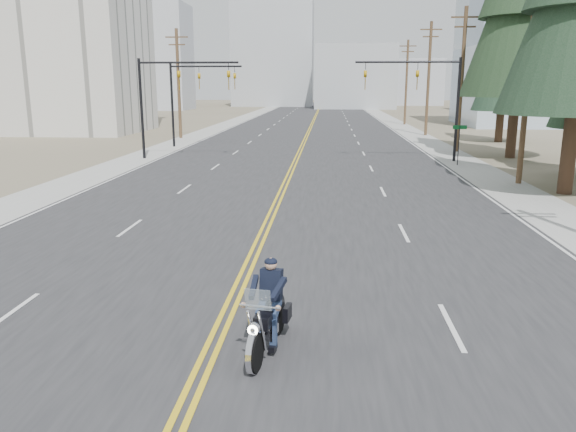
{
  "coord_description": "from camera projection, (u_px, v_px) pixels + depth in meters",
  "views": [
    {
      "loc": [
        2.26,
        -7.59,
        5.15
      ],
      "look_at": [
        1.17,
        7.61,
        1.6
      ],
      "focal_mm": 35.0,
      "sensor_mm": 36.0,
      "label": 1
    }
  ],
  "objects": [
    {
      "name": "utility_pole_c",
      "position": [
        462.0,
        78.0,
        43.44
      ],
      "size": [
        2.2,
        0.3,
        11.0
      ],
      "color": "brown",
      "rests_on": "ground"
    },
    {
      "name": "haze_bldg_e",
      "position": [
        414.0,
        82.0,
        151.31
      ],
      "size": [
        14.0,
        14.0,
        12.0
      ],
      "primitive_type": "cube",
      "color": "#B7BCC6",
      "rests_on": "ground"
    },
    {
      "name": "utility_pole_left",
      "position": [
        178.0,
        82.0,
        54.95
      ],
      "size": [
        2.2,
        0.3,
        10.5
      ],
      "color": "brown",
      "rests_on": "ground"
    },
    {
      "name": "street_sign",
      "position": [
        459.0,
        138.0,
        36.68
      ],
      "size": [
        0.9,
        0.06,
        2.62
      ],
      "color": "black",
      "rests_on": "ground"
    },
    {
      "name": "haze_bldg_a",
      "position": [
        156.0,
        58.0,
        120.35
      ],
      "size": [
        14.0,
        12.0,
        22.0
      ],
      "primitive_type": "cube",
      "color": "#B7BCC6",
      "rests_on": "ground"
    },
    {
      "name": "ground_plane",
      "position": [
        178.0,
        426.0,
        8.7
      ],
      "size": [
        400.0,
        400.0,
        0.0
      ],
      "primitive_type": "plane",
      "color": "#776D56",
      "rests_on": "ground"
    },
    {
      "name": "traffic_mast_left",
      "position": [
        169.0,
        89.0,
        39.29
      ],
      "size": [
        7.1,
        0.26,
        7.0
      ],
      "color": "black",
      "rests_on": "ground"
    },
    {
      "name": "utility_pole_e",
      "position": [
        406.0,
        81.0,
        74.52
      ],
      "size": [
        2.2,
        0.3,
        11.0
      ],
      "color": "brown",
      "rests_on": "ground"
    },
    {
      "name": "conifer_far",
      "position": [
        506.0,
        50.0,
        50.58
      ],
      "size": [
        5.41,
        5.41,
        14.49
      ],
      "rotation": [
        0.0,
        0.0,
        -0.38
      ],
      "color": "#382619",
      "rests_on": "ground"
    },
    {
      "name": "glass_building",
      "position": [
        561.0,
        47.0,
        72.2
      ],
      "size": [
        24.0,
        16.0,
        20.0
      ],
      "primitive_type": "cube",
      "color": "#9EB5CC",
      "rests_on": "ground"
    },
    {
      "name": "utility_pole_b",
      "position": [
        529.0,
        69.0,
        28.81
      ],
      "size": [
        2.2,
        0.3,
        11.5
      ],
      "color": "brown",
      "rests_on": "ground"
    },
    {
      "name": "road",
      "position": [
        312.0,
        124.0,
        76.69
      ],
      "size": [
        20.0,
        200.0,
        0.01
      ],
      "primitive_type": "cube",
      "color": "#303033",
      "rests_on": "ground"
    },
    {
      "name": "utility_pole_d",
      "position": [
        429.0,
        77.0,
        57.95
      ],
      "size": [
        2.2,
        0.3,
        11.5
      ],
      "color": "brown",
      "rests_on": "ground"
    },
    {
      "name": "haze_bldg_d",
      "position": [
        274.0,
        54.0,
        142.58
      ],
      "size": [
        20.0,
        15.0,
        26.0
      ],
      "primitive_type": "cube",
      "color": "#ADB2B7",
      "rests_on": "ground"
    },
    {
      "name": "haze_bldg_b",
      "position": [
        355.0,
        77.0,
        127.98
      ],
      "size": [
        18.0,
        14.0,
        14.0
      ],
      "primitive_type": "cube",
      "color": "#ADB2B7",
      "rests_on": "ground"
    },
    {
      "name": "sidewalk_left",
      "position": [
        229.0,
        124.0,
        77.49
      ],
      "size": [
        3.0,
        200.0,
        0.01
      ],
      "primitive_type": "cube",
      "color": "#A5A5A0",
      "rests_on": "ground"
    },
    {
      "name": "motorcyclist",
      "position": [
        267.0,
        308.0,
        10.95
      ],
      "size": [
        1.38,
        2.49,
        1.84
      ],
      "primitive_type": null,
      "rotation": [
        0.0,
        0.0,
        2.98
      ],
      "color": "black",
      "rests_on": "ground"
    },
    {
      "name": "traffic_mast_right",
      "position": [
        428.0,
        89.0,
        38.04
      ],
      "size": [
        7.1,
        0.26,
        7.0
      ],
      "color": "black",
      "rests_on": "ground"
    },
    {
      "name": "haze_bldg_c",
      "position": [
        521.0,
        66.0,
        110.72
      ],
      "size": [
        16.0,
        12.0,
        18.0
      ],
      "primitive_type": "cube",
      "color": "#B7BCC6",
      "rests_on": "ground"
    },
    {
      "name": "sidewalk_right",
      "position": [
        397.0,
        124.0,
        75.89
      ],
      "size": [
        3.0,
        200.0,
        0.01
      ],
      "primitive_type": "cube",
      "color": "#A5A5A0",
      "rests_on": "ground"
    },
    {
      "name": "traffic_mast_far",
      "position": [
        191.0,
        89.0,
        47.1
      ],
      "size": [
        6.1,
        0.26,
        7.0
      ],
      "color": "black",
      "rests_on": "ground"
    },
    {
      "name": "haze_bldg_f",
      "position": [
        115.0,
        74.0,
        136.65
      ],
      "size": [
        12.0,
        12.0,
        16.0
      ],
      "primitive_type": "cube",
      "color": "#ADB2B7",
      "rests_on": "ground"
    }
  ]
}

